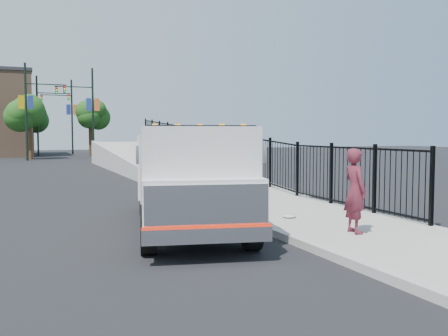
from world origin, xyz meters
name	(u,v)px	position (x,y,z in m)	size (l,w,h in m)	color
ground	(254,227)	(0.00, 0.00, 0.00)	(120.00, 120.00, 0.00)	black
sidewalk	(374,234)	(1.93, -2.00, 0.06)	(3.55, 12.00, 0.12)	#9E998E
curb	(297,240)	(0.00, -2.00, 0.08)	(0.30, 12.00, 0.16)	#ADAAA3
ramp	(163,174)	(2.12, 16.00, 0.00)	(3.95, 24.00, 1.70)	#9E998E
iron_fence	(213,161)	(3.55, 12.00, 0.90)	(0.10, 28.00, 1.80)	black
truck	(188,171)	(-1.52, 0.47, 1.37)	(3.74, 7.41, 2.43)	black
worker	(355,191)	(1.41, -1.99, 1.03)	(0.66, 0.43, 1.82)	maroon
debris	(289,216)	(1.08, 0.22, 0.16)	(0.36, 0.36, 0.09)	silver
light_pole_0	(30,108)	(-4.30, 33.44, 4.36)	(3.77, 0.22, 8.00)	black
light_pole_1	(89,109)	(0.62, 34.86, 4.36)	(3.78, 0.22, 8.00)	black
light_pole_2	(41,112)	(-3.14, 42.93, 4.36)	(3.78, 0.22, 8.00)	black
light_pole_3	(69,114)	(-0.16, 45.54, 4.36)	(3.78, 0.22, 8.00)	black
tree_0	(30,113)	(-4.31, 35.14, 3.96)	(2.92, 2.92, 5.46)	#382314
tree_1	(90,116)	(1.33, 39.87, 3.92)	(2.29, 2.29, 5.14)	#382314
tree_2	(32,117)	(-3.87, 47.94, 3.97)	(3.28, 3.28, 5.64)	#382314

